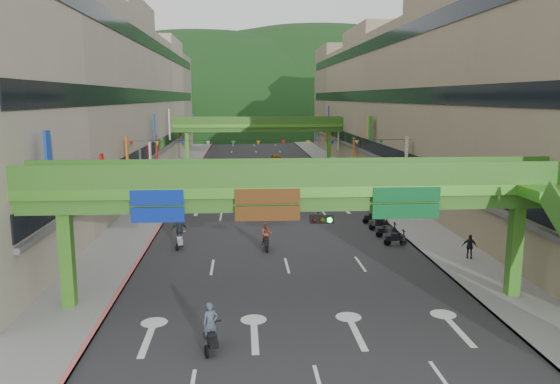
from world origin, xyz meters
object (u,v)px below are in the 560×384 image
(scooter_rider_near, at_px, (211,329))
(car_silver, at_px, (206,175))
(overpass_near, at_px, (319,202))
(scooter_rider_mid, at_px, (266,236))
(pedestrian_red, at_px, (380,200))
(car_yellow, at_px, (276,159))

(scooter_rider_near, bearing_deg, car_silver, 93.76)
(overpass_near, distance_m, scooter_rider_mid, 11.16)
(car_silver, xyz_separation_m, pedestrian_red, (16.80, -19.05, 0.20))
(scooter_rider_mid, height_order, pedestrian_red, scooter_rider_mid)
(overpass_near, xyz_separation_m, car_yellow, (1.72, 59.31, -4.57))
(scooter_rider_near, distance_m, car_yellow, 64.03)
(car_silver, bearing_deg, scooter_rider_near, -78.53)
(scooter_rider_near, height_order, scooter_rider_mid, scooter_rider_near)
(car_silver, relative_size, pedestrian_red, 2.36)
(scooter_rider_near, height_order, car_yellow, scooter_rider_near)
(scooter_rider_near, bearing_deg, overpass_near, 41.73)
(car_yellow, bearing_deg, pedestrian_red, -80.47)
(scooter_rider_near, distance_m, scooter_rider_mid, 14.80)
(overpass_near, bearing_deg, car_silver, 100.78)
(scooter_rider_near, height_order, pedestrian_red, scooter_rider_near)
(car_yellow, bearing_deg, car_silver, -120.15)
(overpass_near, bearing_deg, car_yellow, 88.34)
(car_silver, xyz_separation_m, car_yellow, (9.65, 17.65, -0.07))
(scooter_rider_near, xyz_separation_m, pedestrian_red, (13.78, 26.98, -0.05))
(scooter_rider_mid, bearing_deg, car_silver, 100.64)
(overpass_near, height_order, pedestrian_red, overpass_near)
(overpass_near, height_order, car_yellow, overpass_near)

